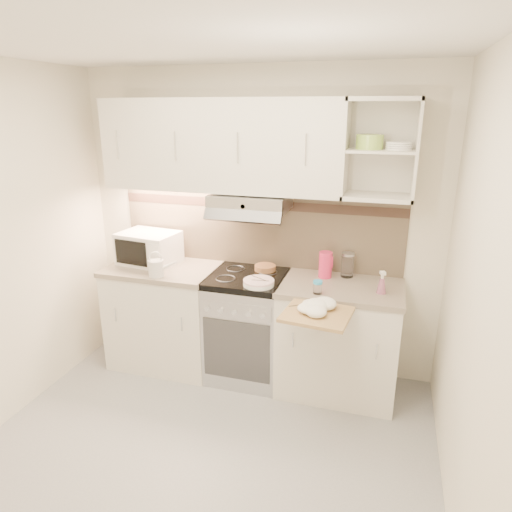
{
  "coord_description": "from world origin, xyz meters",
  "views": [
    {
      "loc": [
        1.04,
        -2.16,
        2.18
      ],
      "look_at": [
        0.12,
        0.95,
        1.12
      ],
      "focal_mm": 32.0,
      "sensor_mm": 36.0,
      "label": 1
    }
  ],
  "objects": [
    {
      "name": "worktop_right",
      "position": [
        0.75,
        1.1,
        0.88
      ],
      "size": [
        0.92,
        0.62,
        0.04
      ],
      "primitive_type": "cube",
      "color": "gray",
      "rests_on": "base_cabinet_right"
    },
    {
      "name": "ground",
      "position": [
        0.0,
        0.0,
        0.0
      ],
      "size": [
        3.0,
        3.0,
        0.0
      ],
      "primitive_type": "plane",
      "color": "#9A9A9D",
      "rests_on": "ground"
    },
    {
      "name": "electric_range",
      "position": [
        0.0,
        1.1,
        0.45
      ],
      "size": [
        0.6,
        0.6,
        0.9
      ],
      "color": "#B7B7BC",
      "rests_on": "ground"
    },
    {
      "name": "microwave",
      "position": [
        -0.9,
        1.16,
        1.03
      ],
      "size": [
        0.52,
        0.41,
        0.27
      ],
      "rotation": [
        0.0,
        0.0,
        -0.13
      ],
      "color": "white",
      "rests_on": "worktop_left"
    },
    {
      "name": "base_cabinet_right",
      "position": [
        0.75,
        1.1,
        0.43
      ],
      "size": [
        0.9,
        0.6,
        0.86
      ],
      "primitive_type": "cube",
      "color": "silver",
      "rests_on": "ground"
    },
    {
      "name": "cutting_board",
      "position": [
        0.65,
        0.6,
        0.87
      ],
      "size": [
        0.47,
        0.44,
        0.02
      ],
      "primitive_type": "cube",
      "rotation": [
        0.0,
        0.0,
        -0.11
      ],
      "color": "tan",
      "rests_on": "base_cabinet_right"
    },
    {
      "name": "bread_loaf",
      "position": [
        0.11,
        1.26,
        0.92
      ],
      "size": [
        0.17,
        0.17,
        0.04
      ],
      "primitive_type": "cylinder",
      "color": "#AF704D",
      "rests_on": "electric_range"
    },
    {
      "name": "worktop_left",
      "position": [
        -0.75,
        1.1,
        0.88
      ],
      "size": [
        0.92,
        0.62,
        0.04
      ],
      "primitive_type": "cube",
      "color": "gray",
      "rests_on": "base_cabinet_left"
    },
    {
      "name": "pink_pitcher",
      "position": [
        0.6,
        1.24,
        1.0
      ],
      "size": [
        0.11,
        0.1,
        0.21
      ],
      "rotation": [
        0.0,
        0.0,
        0.02
      ],
      "color": "#D92656",
      "rests_on": "worktop_right"
    },
    {
      "name": "spray_bottle",
      "position": [
        1.04,
        1.03,
        0.97
      ],
      "size": [
        0.07,
        0.07,
        0.18
      ],
      "rotation": [
        0.0,
        0.0,
        0.35
      ],
      "color": "pink",
      "rests_on": "worktop_right"
    },
    {
      "name": "spice_jar",
      "position": [
        0.6,
        0.89,
        0.95
      ],
      "size": [
        0.07,
        0.07,
        0.1
      ],
      "rotation": [
        0.0,
        0.0,
        -0.05
      ],
      "color": "white",
      "rests_on": "worktop_right"
    },
    {
      "name": "watering_can",
      "position": [
        -0.68,
        0.88,
        0.97
      ],
      "size": [
        0.24,
        0.13,
        0.21
      ],
      "rotation": [
        0.0,
        0.0,
        0.31
      ],
      "color": "silver",
      "rests_on": "worktop_left"
    },
    {
      "name": "room_shell",
      "position": [
        0.0,
        0.37,
        1.63
      ],
      "size": [
        3.04,
        2.84,
        2.52
      ],
      "color": "silver",
      "rests_on": "ground"
    },
    {
      "name": "glass_jar",
      "position": [
        0.77,
        1.3,
        1.0
      ],
      "size": [
        0.1,
        0.1,
        0.2
      ],
      "rotation": [
        0.0,
        0.0,
        0.02
      ],
      "color": "white",
      "rests_on": "worktop_right"
    },
    {
      "name": "base_cabinet_left",
      "position": [
        -0.75,
        1.1,
        0.43
      ],
      "size": [
        0.9,
        0.6,
        0.86
      ],
      "primitive_type": "cube",
      "color": "silver",
      "rests_on": "ground"
    },
    {
      "name": "dish_towel",
      "position": [
        0.66,
        0.61,
        0.92
      ],
      "size": [
        0.31,
        0.27,
        0.08
      ],
      "primitive_type": null,
      "rotation": [
        0.0,
        0.0,
        -0.09
      ],
      "color": "silver",
      "rests_on": "cutting_board"
    },
    {
      "name": "plate_stack",
      "position": [
        0.15,
        0.92,
        0.92
      ],
      "size": [
        0.24,
        0.24,
        0.05
      ],
      "rotation": [
        0.0,
        0.0,
        -0.33
      ],
      "color": "white",
      "rests_on": "electric_range"
    }
  ]
}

